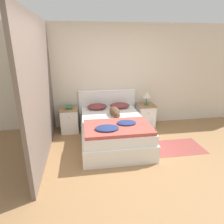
% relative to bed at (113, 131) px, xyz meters
% --- Properties ---
extents(ground_plane, '(16.00, 16.00, 0.00)m').
position_rel_bed_xyz_m(ground_plane, '(0.07, -1.07, -0.26)').
color(ground_plane, '#997047').
extents(wall_back, '(9.00, 0.06, 2.55)m').
position_rel_bed_xyz_m(wall_back, '(0.07, 1.06, 1.01)').
color(wall_back, beige).
rests_on(wall_back, ground_plane).
extents(wall_side_left, '(0.06, 3.10, 2.55)m').
position_rel_bed_xyz_m(wall_side_left, '(-1.38, -0.02, 1.01)').
color(wall_side_left, '#706056').
rests_on(wall_side_left, ground_plane).
extents(bed, '(1.38, 1.94, 0.54)m').
position_rel_bed_xyz_m(bed, '(0.00, 0.00, 0.00)').
color(bed, white).
rests_on(bed, ground_plane).
extents(headboard, '(1.46, 0.06, 0.96)m').
position_rel_bed_xyz_m(headboard, '(0.00, 0.99, 0.24)').
color(headboard, white).
rests_on(headboard, ground_plane).
extents(nightstand_left, '(0.43, 0.47, 0.60)m').
position_rel_bed_xyz_m(nightstand_left, '(-0.97, 0.73, 0.04)').
color(nightstand_left, white).
rests_on(nightstand_left, ground_plane).
extents(nightstand_right, '(0.43, 0.47, 0.60)m').
position_rel_bed_xyz_m(nightstand_right, '(0.97, 0.73, 0.04)').
color(nightstand_right, white).
rests_on(nightstand_right, ground_plane).
extents(pillow_left, '(0.49, 0.33, 0.14)m').
position_rel_bed_xyz_m(pillow_left, '(-0.28, 0.75, 0.34)').
color(pillow_left, brown).
rests_on(pillow_left, bed).
extents(pillow_right, '(0.49, 0.33, 0.14)m').
position_rel_bed_xyz_m(pillow_right, '(0.28, 0.75, 0.34)').
color(pillow_right, brown).
rests_on(pillow_right, bed).
extents(quilt, '(1.27, 0.83, 0.11)m').
position_rel_bed_xyz_m(quilt, '(-0.01, -0.51, 0.31)').
color(quilt, '#BC4C42').
rests_on(quilt, bed).
extents(dog, '(0.23, 0.63, 0.17)m').
position_rel_bed_xyz_m(dog, '(0.07, 0.24, 0.35)').
color(dog, brown).
rests_on(dog, bed).
extents(book_stack, '(0.17, 0.22, 0.05)m').
position_rel_bed_xyz_m(book_stack, '(-0.96, 0.74, 0.36)').
color(book_stack, '#232328').
rests_on(book_stack, nightstand_left).
extents(table_lamp, '(0.22, 0.22, 0.34)m').
position_rel_bed_xyz_m(table_lamp, '(0.97, 0.72, 0.59)').
color(table_lamp, '#336B4C').
rests_on(table_lamp, nightstand_right).
extents(rug, '(1.07, 0.70, 0.00)m').
position_rel_bed_xyz_m(rug, '(1.28, -0.46, -0.26)').
color(rug, '#93423D').
rests_on(rug, ground_plane).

